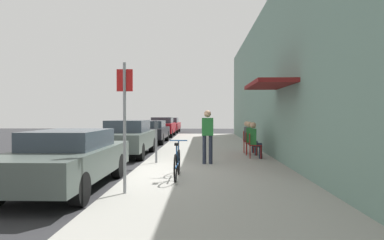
# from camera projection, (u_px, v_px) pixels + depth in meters

# --- Properties ---
(ground_plane) EXTENTS (60.00, 60.00, 0.00)m
(ground_plane) POSITION_uv_depth(u_px,v_px,m) (129.00, 178.00, 8.78)
(ground_plane) COLOR #2D2D30
(sidewalk_slab) EXTENTS (4.50, 32.00, 0.12)m
(sidewalk_slab) POSITION_uv_depth(u_px,v_px,m) (212.00, 165.00, 10.70)
(sidewalk_slab) COLOR #9E9B93
(sidewalk_slab) RESTS_ON ground_plane
(building_facade) EXTENTS (1.40, 32.00, 6.19)m
(building_facade) POSITION_uv_depth(u_px,v_px,m) (286.00, 71.00, 10.57)
(building_facade) COLOR gray
(building_facade) RESTS_ON ground_plane
(parked_car_0) EXTENTS (1.80, 4.40, 1.33)m
(parked_car_0) POSITION_uv_depth(u_px,v_px,m) (68.00, 158.00, 7.45)
(parked_car_0) COLOR #47514C
(parked_car_0) RESTS_ON ground_plane
(parked_car_1) EXTENTS (1.80, 4.40, 1.45)m
(parked_car_1) POSITION_uv_depth(u_px,v_px,m) (128.00, 137.00, 13.43)
(parked_car_1) COLOR #47514C
(parked_car_1) RESTS_ON ground_plane
(parked_car_2) EXTENTS (1.80, 4.40, 1.31)m
(parked_car_2) POSITION_uv_depth(u_px,v_px,m) (151.00, 131.00, 19.58)
(parked_car_2) COLOR black
(parked_car_2) RESTS_ON ground_plane
(parked_car_3) EXTENTS (1.80, 4.40, 1.46)m
(parked_car_3) POSITION_uv_depth(u_px,v_px,m) (162.00, 127.00, 25.11)
(parked_car_3) COLOR maroon
(parked_car_3) RESTS_ON ground_plane
(parked_car_4) EXTENTS (1.80, 4.40, 1.38)m
(parked_car_4) POSITION_uv_depth(u_px,v_px,m) (170.00, 125.00, 30.72)
(parked_car_4) COLOR maroon
(parked_car_4) RESTS_ON ground_plane
(parking_meter) EXTENTS (0.12, 0.10, 1.32)m
(parking_meter) POSITION_uv_depth(u_px,v_px,m) (156.00, 139.00, 10.68)
(parking_meter) COLOR slate
(parking_meter) RESTS_ON sidewalk_slab
(street_sign) EXTENTS (0.32, 0.06, 2.60)m
(street_sign) POSITION_uv_depth(u_px,v_px,m) (125.00, 117.00, 6.54)
(street_sign) COLOR gray
(street_sign) RESTS_ON sidewalk_slab
(bicycle_0) EXTENTS (0.46, 1.71, 0.90)m
(bicycle_0) POSITION_uv_depth(u_px,v_px,m) (177.00, 163.00, 8.14)
(bicycle_0) COLOR black
(bicycle_0) RESTS_ON sidewalk_slab
(cafe_chair_0) EXTENTS (0.49, 0.49, 0.87)m
(cafe_chair_0) POSITION_uv_depth(u_px,v_px,m) (253.00, 144.00, 11.84)
(cafe_chair_0) COLOR maroon
(cafe_chair_0) RESTS_ON sidewalk_slab
(seated_patron_0) EXTENTS (0.46, 0.40, 1.29)m
(seated_patron_0) POSITION_uv_depth(u_px,v_px,m) (255.00, 139.00, 11.83)
(seated_patron_0) COLOR #232838
(seated_patron_0) RESTS_ON sidewalk_slab
(cafe_chair_1) EXTENTS (0.51, 0.51, 0.87)m
(cafe_chair_1) POSITION_uv_depth(u_px,v_px,m) (249.00, 142.00, 12.76)
(cafe_chair_1) COLOR maroon
(cafe_chair_1) RESTS_ON sidewalk_slab
(seated_patron_1) EXTENTS (0.48, 0.42, 1.29)m
(seated_patron_1) POSITION_uv_depth(u_px,v_px,m) (251.00, 137.00, 12.75)
(seated_patron_1) COLOR #232838
(seated_patron_1) RESTS_ON sidewalk_slab
(cafe_chair_2) EXTENTS (0.48, 0.48, 0.87)m
(cafe_chair_2) POSITION_uv_depth(u_px,v_px,m) (247.00, 140.00, 13.56)
(cafe_chair_2) COLOR maroon
(cafe_chair_2) RESTS_ON sidewalk_slab
(seated_patron_2) EXTENTS (0.45, 0.39, 1.29)m
(seated_patron_2) POSITION_uv_depth(u_px,v_px,m) (248.00, 136.00, 13.55)
(seated_patron_2) COLOR #232838
(seated_patron_2) RESTS_ON sidewalk_slab
(pedestrian_standing) EXTENTS (0.36, 0.22, 1.70)m
(pedestrian_standing) POSITION_uv_depth(u_px,v_px,m) (208.00, 132.00, 10.44)
(pedestrian_standing) COLOR #232838
(pedestrian_standing) RESTS_ON sidewalk_slab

